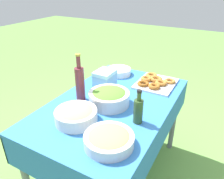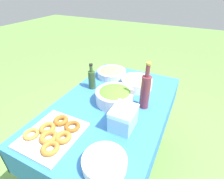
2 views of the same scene
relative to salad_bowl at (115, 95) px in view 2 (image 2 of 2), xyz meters
name	(u,v)px [view 2 (image 2 of 2)]	position (x,y,z in m)	size (l,w,h in m)	color
ground_plane	(112,165)	(-0.04, 0.01, -0.84)	(14.00, 14.00, 0.00)	#609342
picnic_table	(111,115)	(-0.04, 0.01, -0.17)	(1.36, 0.84, 0.78)	#2D6BB2
salad_bowl	(115,95)	(0.00, 0.00, 0.00)	(0.30, 0.30, 0.12)	silver
pasta_bowl	(137,82)	(0.30, -0.08, -0.01)	(0.28, 0.28, 0.11)	silver
donut_platter	(53,134)	(-0.50, 0.19, -0.04)	(0.38, 0.33, 0.05)	silver
plate_stack	(105,163)	(-0.54, -0.20, -0.03)	(0.24, 0.24, 0.06)	white
olive_oil_bottle	(92,79)	(0.11, 0.28, 0.03)	(0.06, 0.06, 0.24)	#2D4723
wine_bottle	(145,91)	(0.04, -0.23, 0.08)	(0.07, 0.07, 0.37)	maroon
fruit_bowl	(112,72)	(0.39, 0.22, -0.02)	(0.29, 0.29, 0.08)	silver
cooler_box	(123,118)	(-0.23, -0.17, 0.01)	(0.18, 0.15, 0.15)	#8CC6E5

